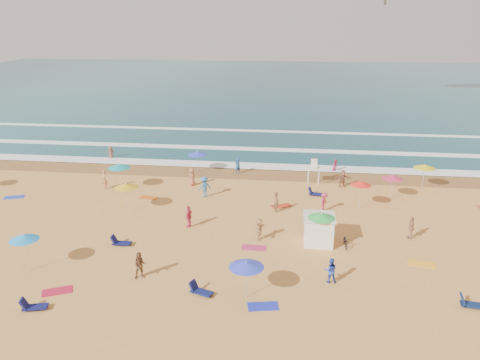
# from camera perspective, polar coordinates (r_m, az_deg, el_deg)

# --- Properties ---
(ground) EXTENTS (220.00, 220.00, 0.00)m
(ground) POSITION_cam_1_polar(r_m,az_deg,el_deg) (36.78, 1.60, -5.33)
(ground) COLOR gold
(ground) RESTS_ON ground
(ocean) EXTENTS (220.00, 140.00, 0.18)m
(ocean) POSITION_cam_1_polar(r_m,az_deg,el_deg) (118.41, 5.60, 11.47)
(ocean) COLOR #0C4756
(ocean) RESTS_ON ground
(wet_sand) EXTENTS (220.00, 220.00, 0.00)m
(wet_sand) POSITION_cam_1_polar(r_m,az_deg,el_deg) (48.42, 3.02, 0.71)
(wet_sand) COLOR olive
(wet_sand) RESTS_ON ground
(surf_foam) EXTENTS (200.00, 18.70, 0.05)m
(surf_foam) POSITION_cam_1_polar(r_m,az_deg,el_deg) (56.82, 3.68, 3.56)
(surf_foam) COLOR white
(surf_foam) RESTS_ON ground
(cabana) EXTENTS (2.00, 2.00, 2.00)m
(cabana) POSITION_cam_1_polar(r_m,az_deg,el_deg) (33.73, 9.56, -6.07)
(cabana) COLOR white
(cabana) RESTS_ON ground
(cabana_roof) EXTENTS (2.20, 2.20, 0.12)m
(cabana_roof) POSITION_cam_1_polar(r_m,az_deg,el_deg) (33.30, 9.66, -4.41)
(cabana_roof) COLOR silver
(cabana_roof) RESTS_ON cabana
(bicycle) EXTENTS (0.59, 1.54, 0.80)m
(bicycle) POSITION_cam_1_polar(r_m,az_deg,el_deg) (33.87, 12.76, -7.30)
(bicycle) COLOR black
(bicycle) RESTS_ON ground
(lifeguard_stand) EXTENTS (1.20, 1.20, 2.10)m
(lifeguard_stand) POSITION_cam_1_polar(r_m,az_deg,el_deg) (45.87, 8.96, 0.83)
(lifeguard_stand) COLOR white
(lifeguard_stand) RESTS_ON ground
(beach_umbrellas) EXTENTS (61.26, 28.76, 0.81)m
(beach_umbrellas) POSITION_cam_1_polar(r_m,az_deg,el_deg) (36.54, 6.34, -1.98)
(beach_umbrellas) COLOR red
(beach_umbrellas) RESTS_ON ground
(loungers) EXTENTS (46.96, 20.57, 0.34)m
(loungers) POSITION_cam_1_polar(r_m,az_deg,el_deg) (31.73, 8.50, -9.37)
(loungers) COLOR #101350
(loungers) RESTS_ON ground
(towels) EXTENTS (43.41, 23.62, 0.03)m
(towels) POSITION_cam_1_polar(r_m,az_deg,el_deg) (34.48, 0.24, -7.03)
(towels) COLOR #B31634
(towels) RESTS_ON ground
(beachgoers) EXTENTS (52.76, 26.03, 2.14)m
(beachgoers) POSITION_cam_1_polar(r_m,az_deg,el_deg) (40.38, 2.36, -1.80)
(beachgoers) COLOR tan
(beachgoers) RESTS_ON ground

